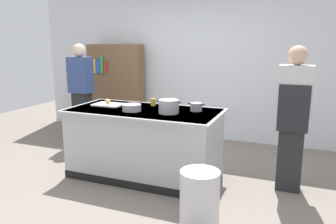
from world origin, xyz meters
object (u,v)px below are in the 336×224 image
(stock_pot, at_px, (169,106))
(trash_bin, at_px, (200,198))
(mixing_bowl, at_px, (132,108))
(person_chef, at_px, (293,116))
(person_guest, at_px, (81,92))
(bookshelf, at_px, (116,89))
(onion, at_px, (108,101))
(sauce_pan, at_px, (196,107))
(juice_cup, at_px, (153,102))

(stock_pot, height_order, trash_bin, stock_pot)
(mixing_bowl, distance_m, person_chef, 1.94)
(mixing_bowl, height_order, person_chef, person_chef)
(stock_pot, xyz_separation_m, trash_bin, (0.66, -0.83, -0.71))
(person_guest, distance_m, bookshelf, 0.91)
(onion, bearing_deg, person_chef, 4.75)
(sauce_pan, xyz_separation_m, mixing_bowl, (-0.76, -0.30, -0.01))
(trash_bin, bearing_deg, bookshelf, 132.92)
(person_chef, bearing_deg, trash_bin, 128.28)
(sauce_pan, xyz_separation_m, trash_bin, (0.38, -1.08, -0.68))
(sauce_pan, height_order, trash_bin, sauce_pan)
(mixing_bowl, bearing_deg, person_guest, 145.93)
(onion, bearing_deg, person_guest, 141.52)
(sauce_pan, distance_m, trash_bin, 1.33)
(onion, bearing_deg, trash_bin, -31.09)
(sauce_pan, distance_m, mixing_bowl, 0.81)
(mixing_bowl, height_order, bookshelf, bookshelf)
(onion, xyz_separation_m, stock_pot, (0.96, -0.15, 0.03))
(mixing_bowl, xyz_separation_m, bookshelf, (-1.37, 1.92, -0.09))
(person_guest, bearing_deg, trash_bin, 37.30)
(person_chef, bearing_deg, stock_pot, 85.02)
(juice_cup, bearing_deg, person_chef, -0.64)
(person_chef, relative_size, bookshelf, 1.01)
(mixing_bowl, height_order, person_guest, person_guest)
(onion, height_order, stock_pot, stock_pot)
(onion, height_order, sauce_pan, sauce_pan)
(person_guest, bearing_deg, person_chef, 60.91)
(onion, distance_m, bookshelf, 1.95)
(juice_cup, relative_size, trash_bin, 0.18)
(onion, bearing_deg, bookshelf, 117.44)
(onion, xyz_separation_m, mixing_bowl, (0.47, -0.20, -0.01))
(onion, bearing_deg, stock_pot, -8.63)
(juice_cup, bearing_deg, mixing_bowl, -104.55)
(stock_pot, bearing_deg, sauce_pan, 42.32)
(trash_bin, distance_m, bookshelf, 3.73)
(juice_cup, relative_size, person_guest, 0.06)
(onion, height_order, bookshelf, bookshelf)
(sauce_pan, distance_m, juice_cup, 0.66)
(trash_bin, bearing_deg, person_chef, 56.83)
(stock_pot, xyz_separation_m, mixing_bowl, (-0.48, -0.05, -0.04))
(sauce_pan, bearing_deg, mixing_bowl, -158.36)
(sauce_pan, height_order, juice_cup, sauce_pan)
(juice_cup, bearing_deg, onion, -159.48)
(bookshelf, bearing_deg, person_guest, -99.96)
(juice_cup, bearing_deg, person_guest, 159.27)
(onion, height_order, trash_bin, onion)
(stock_pot, xyz_separation_m, person_guest, (-2.01, 0.98, -0.07))
(person_chef, distance_m, person_guest, 3.49)
(stock_pot, xyz_separation_m, juice_cup, (-0.38, 0.36, -0.03))
(onion, xyz_separation_m, sauce_pan, (1.23, 0.10, -0.00))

